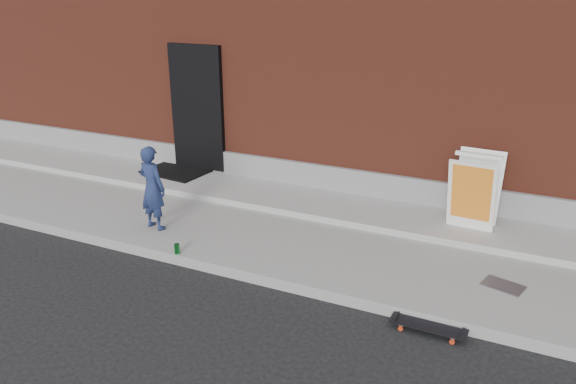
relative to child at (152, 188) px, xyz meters
The scene contains 10 objects.
ground 2.10m from the child, 18.14° to the right, with size 80.00×80.00×0.00m, color black.
sidewalk 2.17m from the child, 25.67° to the left, with size 20.00×3.00×0.15m, color gray.
apron 2.64m from the child, 44.00° to the left, with size 20.00×1.20×0.10m, color gray.
building 6.87m from the child, 73.80° to the left, with size 20.00×8.10×5.00m.
child is the anchor object (origin of this frame).
skateboard 4.28m from the child, ahead, with size 0.80×0.22×0.09m.
pizza_sign 4.58m from the child, 23.09° to the left, with size 0.69×0.80×1.07m.
soda_can 1.11m from the child, 35.61° to the right, with size 0.07×0.07×0.14m, color #197F2F.
doormat 2.35m from the child, 117.12° to the left, with size 1.12×0.90×0.03m, color black.
utility_plate 4.86m from the child, ahead, with size 0.46×0.29×0.01m, color #55555A.
Camera 1 is at (3.09, -5.40, 3.58)m, focal length 35.00 mm.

